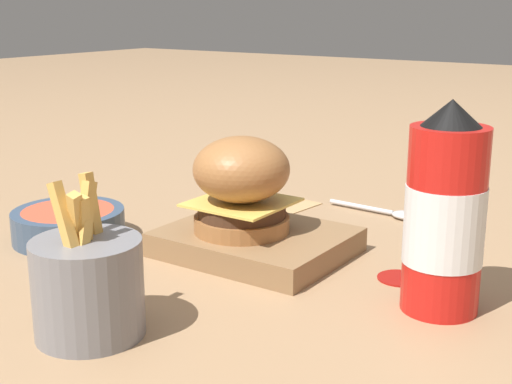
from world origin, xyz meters
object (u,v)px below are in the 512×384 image
(serving_board, at_px, (256,242))
(ketchup_bottle, at_px, (445,216))
(burger, at_px, (242,184))
(spoon, at_px, (393,213))
(side_bowl, at_px, (69,224))
(fries_basket, at_px, (88,285))

(serving_board, distance_m, ketchup_bottle, 0.27)
(serving_board, relative_size, ketchup_bottle, 1.01)
(burger, height_order, spoon, burger)
(spoon, bearing_deg, serving_board, -104.38)
(burger, xyz_separation_m, side_bowl, (0.22, 0.08, -0.07))
(fries_basket, height_order, side_bowl, fries_basket)
(burger, relative_size, fries_basket, 0.79)
(fries_basket, bearing_deg, burger, -87.45)
(burger, relative_size, side_bowl, 0.81)
(side_bowl, bearing_deg, burger, -159.05)
(fries_basket, bearing_deg, side_bowl, -37.49)
(serving_board, bearing_deg, ketchup_bottle, 172.71)
(serving_board, bearing_deg, fries_basket, 89.57)
(burger, distance_m, side_bowl, 0.25)
(ketchup_bottle, bearing_deg, side_bowl, 7.52)
(burger, bearing_deg, fries_basket, 92.55)
(ketchup_bottle, bearing_deg, spoon, -58.08)
(side_bowl, xyz_separation_m, spoon, (-0.31, -0.34, -0.02))
(serving_board, xyz_separation_m, ketchup_bottle, (-0.25, 0.03, 0.08))
(fries_basket, distance_m, side_bowl, 0.30)
(side_bowl, height_order, spoon, side_bowl)
(serving_board, xyz_separation_m, fries_basket, (0.00, 0.28, 0.03))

